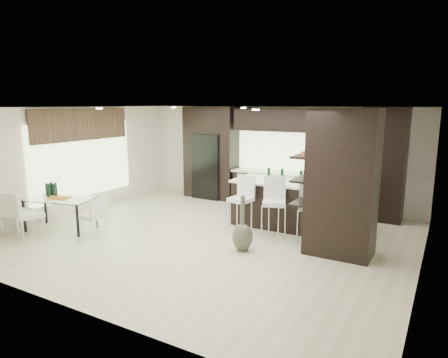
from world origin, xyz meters
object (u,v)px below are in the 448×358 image
Objects in this scene: bench at (297,211)px; floor_vase at (243,224)px; chair_end at (94,219)px; stool_right at (310,219)px; stool_mid at (274,214)px; chair_near at (30,218)px; dining_table at (61,214)px; chair_far at (16,215)px; kitchen_island at (289,204)px; stool_left at (241,210)px.

floor_vase is (-0.28, -2.30, 0.27)m from bench.
floor_vase is at bearing -69.85° from chair_end.
stool_right is 0.75× the size of bench.
stool_right reaches higher than stool_mid.
floor_vase is at bearing -122.96° from stool_mid.
chair_near is (-4.12, -1.59, -0.08)m from floor_vase.
dining_table is 0.75m from chair_near.
chair_far reaches higher than dining_table.
kitchen_island reaches higher than dining_table.
stool_left is at bearing 57.09° from chair_near.
bench is 1.58× the size of chair_far.
stool_mid is 3.77m from chair_end.
floor_vase is 4.85m from chair_far.
chair_near is at bearing -136.09° from stool_left.
kitchen_island is 1.17m from stool_left.
stool_left reaches higher than dining_table.
chair_far is (-0.47, -0.74, 0.09)m from dining_table.
stool_right is at bearing 9.19° from chair_far.
stool_left reaches higher than bench.
stool_left is 1.26× the size of chair_end.
chair_far is at bearing -139.42° from stool_left.
dining_table is at bearing 42.25° from chair_far.
chair_far is at bearing -174.00° from stool_right.
stool_mid is (0.00, -0.88, -0.01)m from kitchen_island.
bench is at bearing 100.28° from stool_right.
stool_right is 1.51m from bench.
stool_left is 1.15m from floor_vase.
stool_left is at bearing -139.73° from bench.
floor_vase reaches higher than stool_left.
stool_left reaches higher than chair_near.
chair_near is 1.01× the size of chair_far.
chair_end is (1.04, 0.00, 0.04)m from dining_table.
floor_vase is 1.20× the size of chair_far.
stool_right is 5.44m from dining_table.
stool_right is (0.78, -0.00, 0.01)m from stool_mid.
chair_end is at bearing -135.87° from stool_left.
bench is at bearing 83.13° from floor_vase.
kitchen_island is 1.70× the size of dining_table.
stool_right reaches higher than chair_near.
stool_left is at bearing 119.19° from floor_vase.
stool_right is 1.16× the size of chair_near.
kitchen_island is at bearing -45.68° from chair_end.
stool_mid is at bearing -109.27° from bench.
dining_table is 1.67× the size of chair_far.
floor_vase reaches higher than stool_mid.
dining_table is (-4.39, -3.14, 0.09)m from bench.
chair_end is (-3.29, -2.72, -0.13)m from kitchen_island.
bench is 5.87m from chair_near.
chair_far is 1.69m from chair_end.
chair_near is (-4.39, -3.89, 0.18)m from bench.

